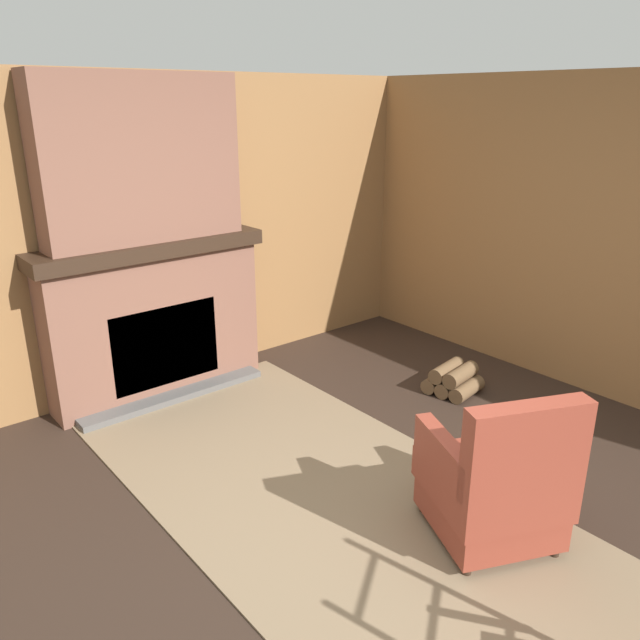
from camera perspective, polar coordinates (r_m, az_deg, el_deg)
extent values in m
plane|color=#2D2119|center=(3.53, 5.22, -20.28)|extent=(14.00, 14.00, 0.00)
cube|color=olive|center=(5.09, -16.41, 7.18)|extent=(0.06, 5.95, 2.46)
cube|color=brown|center=(5.09, -14.80, -0.43)|extent=(0.33, 1.69, 1.14)
cube|color=black|center=(5.03, -14.04, -2.21)|extent=(0.08, 0.88, 0.64)
cube|color=#565451|center=(5.09, -13.06, -6.87)|extent=(0.16, 1.52, 0.06)
cube|color=black|center=(4.92, -15.42, 6.40)|extent=(0.43, 1.79, 0.11)
cube|color=brown|center=(4.82, -16.14, 13.95)|extent=(0.29, 1.49, 1.19)
cube|color=#7A664C|center=(3.73, 3.25, -17.53)|extent=(4.31, 1.78, 0.01)
cube|color=brown|center=(3.63, 15.14, -16.08)|extent=(0.81, 0.80, 0.24)
cube|color=brown|center=(3.55, 15.36, -14.11)|extent=(0.85, 0.84, 0.18)
cube|color=brown|center=(3.18, 18.29, -11.39)|extent=(0.37, 0.62, 0.50)
cube|color=brown|center=(3.34, 11.38, -12.13)|extent=(0.56, 0.32, 0.20)
cube|color=brown|center=(3.60, 19.27, -10.50)|extent=(0.56, 0.32, 0.20)
cylinder|color=#332319|center=(3.80, 9.49, -16.61)|extent=(0.07, 0.07, 0.06)
cylinder|color=#332319|center=(4.01, 16.32, -15.06)|extent=(0.07, 0.07, 0.06)
cylinder|color=#332319|center=(3.44, 13.25, -21.34)|extent=(0.07, 0.07, 0.06)
cylinder|color=#332319|center=(3.67, 20.64, -19.21)|extent=(0.07, 0.07, 0.06)
cylinder|color=brown|center=(5.25, 10.82, -5.44)|extent=(0.18, 0.38, 0.13)
cylinder|color=brown|center=(5.20, 12.04, -5.81)|extent=(0.18, 0.38, 0.13)
cylinder|color=brown|center=(5.14, 13.29, -6.19)|extent=(0.18, 0.38, 0.13)
cylinder|color=brown|center=(5.18, 11.51, -4.54)|extent=(0.18, 0.38, 0.13)
cylinder|color=brown|center=(5.13, 12.75, -4.90)|extent=(0.18, 0.38, 0.13)
ellipsoid|color=silver|center=(4.82, -18.85, 7.00)|extent=(0.12, 0.12, 0.09)
cylinder|color=white|center=(4.80, -19.01, 8.46)|extent=(0.06, 0.06, 0.16)
cube|color=gray|center=(5.17, -10.10, 8.73)|extent=(0.15, 0.26, 0.12)
cube|color=silver|center=(5.10, -9.65, 8.69)|extent=(0.01, 0.04, 0.02)
cylinder|color=#336093|center=(4.91, -16.51, 8.25)|extent=(0.06, 0.23, 0.22)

